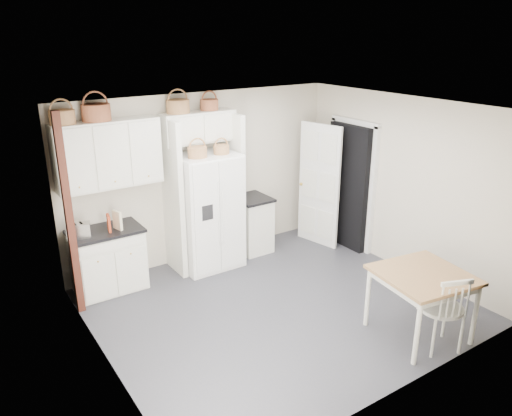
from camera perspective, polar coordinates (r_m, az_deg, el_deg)
floor at (r=6.76m, az=2.52°, el=-11.11°), size 4.50×4.50×0.00m
ceiling at (r=5.87m, az=2.90°, el=11.23°), size 4.50×4.50×0.00m
wall_back at (r=7.81m, az=-6.04°, el=3.55°), size 4.50×0.00×4.50m
wall_left at (r=5.28m, az=-17.48°, el=-5.48°), size 0.00×4.00×4.00m
wall_right at (r=7.68m, az=16.36°, el=2.56°), size 0.00×4.00×4.00m
refrigerator at (r=7.55m, az=-5.55°, el=-0.37°), size 0.91×0.73×1.76m
base_cab_left at (r=7.27m, az=-16.53°, el=-5.83°), size 0.93×0.59×0.86m
base_cab_right at (r=8.18m, az=-0.49°, el=-1.95°), size 0.50×0.60×0.88m
dining_table at (r=6.30m, az=18.22°, el=-10.41°), size 1.11×1.11×0.81m
windsor_chair at (r=6.10m, az=20.47°, el=-10.72°), size 0.62×0.60×1.01m
counter_left at (r=7.09m, az=-16.88°, el=-2.55°), size 0.97×0.63×0.04m
counter_right at (r=8.02m, az=-0.50°, el=1.10°), size 0.54×0.64×0.04m
toaster at (r=6.87m, az=-19.61°, el=-2.48°), size 0.33×0.25×0.20m
cookbook_red at (r=6.98m, az=-16.47°, el=-1.65°), size 0.06×0.16×0.23m
cookbook_cream at (r=7.01m, az=-15.56°, el=-1.35°), size 0.08×0.18×0.26m
basket_upper_a at (r=6.72m, az=-21.28°, el=9.64°), size 0.31×0.31×0.18m
basket_upper_b at (r=6.82m, az=-17.80°, el=10.34°), size 0.37×0.37×0.22m
basket_bridge_a at (r=7.23m, az=-8.91°, el=11.40°), size 0.34×0.34×0.19m
basket_bridge_b at (r=7.45m, az=-5.36°, el=11.67°), size 0.27×0.27×0.16m
basket_fridge_a at (r=7.11m, az=-6.71°, el=6.35°), size 0.28×0.28×0.15m
basket_fridge_b at (r=7.29m, az=-3.98°, el=6.69°), size 0.24×0.24×0.13m
upper_cabinet at (r=6.96m, az=-16.56°, el=5.92°), size 1.40×0.34×0.90m
bridge_cabinet at (r=7.41m, az=-6.68°, el=9.19°), size 1.12×0.34×0.45m
fridge_panel_left at (r=7.32m, az=-9.45°, el=1.04°), size 0.08×0.60×2.30m
fridge_panel_right at (r=7.77m, az=-2.61°, el=2.40°), size 0.08×0.60×2.30m
trim_post at (r=6.51m, az=-20.57°, el=-1.01°), size 0.09×0.09×2.60m
doorway_void at (r=8.34m, az=10.59°, el=2.40°), size 0.18×0.85×2.05m
door_slab at (r=8.34m, az=7.21°, el=2.59°), size 0.21×0.79×2.05m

